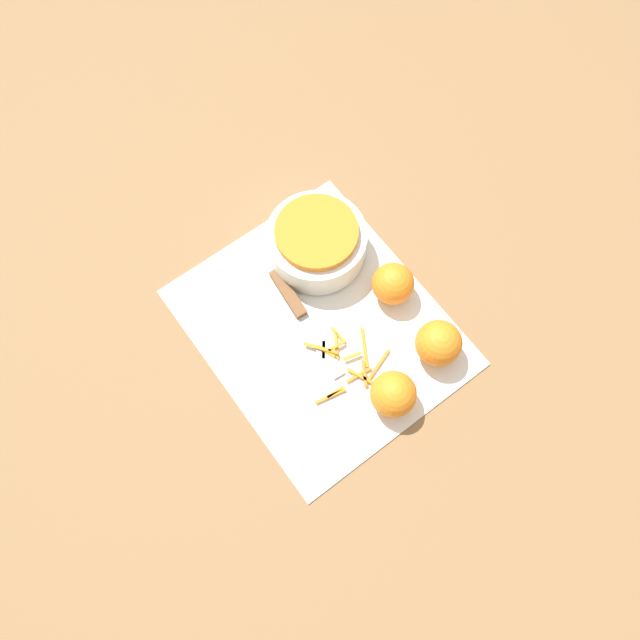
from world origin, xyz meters
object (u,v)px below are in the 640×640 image
knife (295,304)px  orange_right (393,284)px  bowl_speckled (317,241)px  orange_back (393,394)px  orange_left (439,343)px

knife → orange_right: (0.08, 0.15, 0.03)m
bowl_speckled → orange_right: bowl_speckled is taller
orange_right → orange_back: size_ratio=0.97×
orange_back → knife: bearing=-172.9°
bowl_speckled → orange_left: 0.27m
orange_left → orange_right: bearing=176.4°
bowl_speckled → knife: 0.11m
knife → orange_left: orange_left is taller
bowl_speckled → knife: bearing=-56.5°
knife → orange_back: size_ratio=2.95×
knife → orange_back: bearing=12.8°
knife → orange_back: orange_back is taller
bowl_speckled → orange_left: size_ratio=2.26×
orange_right → orange_back: orange_back is taller
orange_back → bowl_speckled: bearing=167.5°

